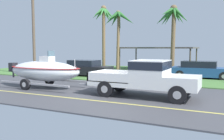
# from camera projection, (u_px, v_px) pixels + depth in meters

# --- Properties ---
(ground) EXTENTS (36.00, 22.00, 0.11)m
(ground) POSITION_uv_depth(u_px,v_px,m) (153.00, 77.00, 20.42)
(ground) COLOR #424247
(pickup_truck_towing) EXTENTS (5.54, 2.05, 1.82)m
(pickup_truck_towing) POSITION_uv_depth(u_px,v_px,m) (150.00, 77.00, 11.88)
(pickup_truck_towing) COLOR silver
(pickup_truck_towing) RESTS_ON ground
(boat_on_trailer) EXTENTS (6.16, 2.35, 2.25)m
(boat_on_trailer) POSITION_uv_depth(u_px,v_px,m) (44.00, 71.00, 14.70)
(boat_on_trailer) COLOR gray
(boat_on_trailer) RESTS_ON ground
(parked_sedan_near) EXTENTS (4.35, 1.86, 1.38)m
(parked_sedan_near) POSITION_uv_depth(u_px,v_px,m) (86.00, 68.00, 20.82)
(parked_sedan_near) COLOR black
(parked_sedan_near) RESTS_ON ground
(parked_sedan_far) EXTENTS (4.65, 1.83, 1.38)m
(parked_sedan_far) POSITION_uv_depth(u_px,v_px,m) (201.00, 70.00, 19.24)
(parked_sedan_far) COLOR #234C89
(parked_sedan_far) RESTS_ON ground
(carport_awning) EXTENTS (7.38, 5.44, 2.50)m
(carport_awning) POSITION_uv_depth(u_px,v_px,m) (159.00, 48.00, 25.34)
(carport_awning) COLOR #4C4238
(carport_awning) RESTS_ON ground
(palm_tree_near_left) EXTENTS (2.93, 3.11, 6.14)m
(palm_tree_near_left) POSITION_uv_depth(u_px,v_px,m) (173.00, 21.00, 21.11)
(palm_tree_near_left) COLOR brown
(palm_tree_near_left) RESTS_ON ground
(palm_tree_near_right) EXTENTS (3.16, 2.69, 6.04)m
(palm_tree_near_right) POSITION_uv_depth(u_px,v_px,m) (119.00, 23.00, 23.60)
(palm_tree_near_right) COLOR brown
(palm_tree_near_right) RESTS_ON ground
(palm_tree_far_right) EXTENTS (2.68, 3.13, 7.07)m
(palm_tree_far_right) POSITION_uv_depth(u_px,v_px,m) (103.00, 21.00, 26.83)
(palm_tree_far_right) COLOR brown
(palm_tree_far_right) RESTS_ON ground
(utility_pole) EXTENTS (0.24, 1.80, 8.99)m
(utility_pole) POSITION_uv_depth(u_px,v_px,m) (33.00, 22.00, 21.07)
(utility_pole) COLOR brown
(utility_pole) RESTS_ON ground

